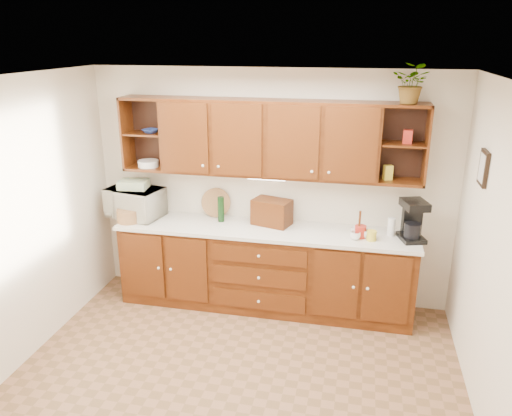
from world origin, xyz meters
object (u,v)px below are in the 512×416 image
at_px(microwave, 135,202).
at_px(bread_box, 272,212).
at_px(coffee_maker, 413,221).
at_px(potted_plant, 412,83).

xyz_separation_m(microwave, bread_box, (1.57, 0.08, -0.03)).
bearing_deg(coffee_maker, potted_plant, 131.66).
height_order(microwave, bread_box, microwave).
bearing_deg(coffee_maker, microwave, 161.93).
relative_size(microwave, potted_plant, 1.58).
bearing_deg(microwave, coffee_maker, 11.36).
bearing_deg(bread_box, microwave, -160.91).
bearing_deg(bread_box, potted_plant, 14.65).
xyz_separation_m(microwave, potted_plant, (2.91, 0.04, 1.37)).
distance_m(microwave, potted_plant, 3.22).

